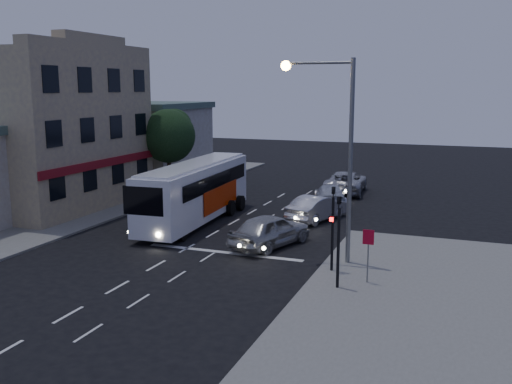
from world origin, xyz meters
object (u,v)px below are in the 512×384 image
at_px(car_suv, 270,230).
at_px(traffic_signal_side, 339,231).
at_px(tour_bus, 196,190).
at_px(streetlight, 336,137).
at_px(traffic_signal_main, 333,218).
at_px(street_tree, 168,134).
at_px(regulatory_sign, 368,247).
at_px(car_sedan_c, 346,182).
at_px(car_sedan_a, 317,208).
at_px(car_sedan_b, 330,195).

distance_m(car_suv, traffic_signal_side, 6.95).
bearing_deg(tour_bus, streetlight, -30.89).
relative_size(car_suv, streetlight, 0.55).
relative_size(traffic_signal_main, street_tree, 0.66).
bearing_deg(streetlight, traffic_signal_main, -79.80).
distance_m(regulatory_sign, streetlight, 5.18).
relative_size(tour_bus, car_sedan_c, 1.97).
relative_size(car_sedan_a, regulatory_sign, 2.11).
xyz_separation_m(traffic_signal_main, traffic_signal_side, (0.70, -1.98, 0.00)).
bearing_deg(car_sedan_c, car_sedan_b, 85.57).
xyz_separation_m(tour_bus, car_suv, (5.82, -3.39, -1.08)).
xyz_separation_m(car_sedan_a, street_tree, (-12.71, 4.89, 3.73)).
bearing_deg(car_sedan_b, traffic_signal_main, 86.58).
xyz_separation_m(car_sedan_a, traffic_signal_side, (3.79, -11.33, 1.65)).
distance_m(car_sedan_a, traffic_signal_main, 9.99).
bearing_deg(car_sedan_a, traffic_signal_main, 125.55).
height_order(car_sedan_c, regulatory_sign, regulatory_sign).
bearing_deg(car_sedan_b, regulatory_sign, 91.67).
relative_size(car_suv, traffic_signal_side, 1.20).
distance_m(tour_bus, traffic_signal_main, 11.63).
xyz_separation_m(traffic_signal_side, street_tree, (-16.51, 16.22, 2.08)).
bearing_deg(car_sedan_b, traffic_signal_side, 87.32).
distance_m(traffic_signal_main, streetlight, 3.61).
bearing_deg(traffic_signal_main, car_sedan_b, 103.63).
distance_m(car_sedan_a, car_sedan_c, 9.68).
bearing_deg(traffic_signal_main, car_sedan_a, 108.30).
height_order(regulatory_sign, streetlight, streetlight).
bearing_deg(car_suv, car_sedan_b, -74.33).
bearing_deg(car_suv, street_tree, -25.20).
xyz_separation_m(car_suv, traffic_signal_side, (4.57, -5.00, 1.58)).
bearing_deg(regulatory_sign, car_sedan_b, 108.72).
height_order(car_sedan_a, streetlight, streetlight).
xyz_separation_m(regulatory_sign, streetlight, (-1.96, 2.44, 4.14)).
relative_size(traffic_signal_side, regulatory_sign, 1.86).
bearing_deg(traffic_signal_side, traffic_signal_main, 109.49).
height_order(traffic_signal_side, streetlight, streetlight).
bearing_deg(car_sedan_b, streetlight, 86.96).
relative_size(car_sedan_a, car_sedan_b, 0.96).
xyz_separation_m(car_sedan_b, streetlight, (3.15, -12.64, 5.03)).
bearing_deg(car_sedan_a, car_sedan_c, -71.00).
height_order(car_sedan_a, regulatory_sign, regulatory_sign).
relative_size(regulatory_sign, street_tree, 0.35).
relative_size(regulatory_sign, streetlight, 0.24).
relative_size(car_suv, car_sedan_c, 0.83).
bearing_deg(regulatory_sign, traffic_signal_side, -136.08).
distance_m(car_sedan_c, streetlight, 18.54).
xyz_separation_m(car_suv, street_tree, (-11.94, 11.22, 3.66)).
distance_m(car_suv, regulatory_sign, 6.92).
height_order(traffic_signal_main, street_tree, street_tree).
distance_m(tour_bus, car_suv, 6.82).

